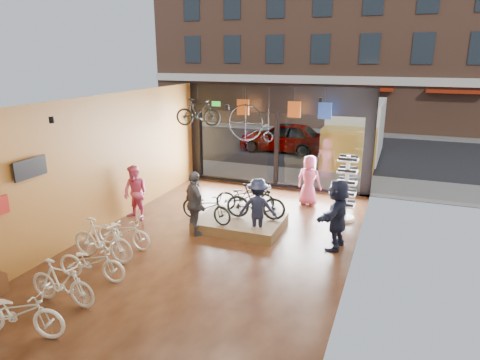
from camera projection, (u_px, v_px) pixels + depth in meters
The scene contains 32 objects.
ground_plane at pixel (210, 250), 11.09m from camera, with size 7.00×12.00×0.04m, color black.
ceiling at pixel (207, 100), 10.01m from camera, with size 7.00×12.00×0.04m, color black.
wall_left at pixel (93, 166), 11.76m from camera, with size 0.04×12.00×3.80m, color #A67132.
wall_right at pixel (355, 195), 9.34m from camera, with size 0.04×12.00×3.80m, color beige.
storefront at pixel (277, 137), 15.93m from camera, with size 7.00×0.26×3.80m, color black, non-canonical shape.
exit_sign at pixel (216, 104), 16.32m from camera, with size 0.35×0.06×0.18m, color #198C26.
street_road at pixel (320, 143), 24.53m from camera, with size 30.00×18.00×0.02m, color black.
sidewalk_near at pixel (284, 176), 17.52m from camera, with size 30.00×2.40×0.12m, color slate.
sidewalk_far at pixel (332, 131), 28.09m from camera, with size 30.00×2.00×0.12m, color slate.
opposite_building at pixel (344, 21), 28.38m from camera, with size 26.00×5.00×14.00m, color brown.
street_car at pixel (284, 137), 22.09m from camera, with size 1.82×4.53×1.54m, color gray.
box_truck at pixel (354, 133), 19.77m from camera, with size 2.31×6.93×2.73m, color silver, non-canonical shape.
floor_bike_0 at pixel (18, 312), 7.57m from camera, with size 0.62×1.78×0.93m, color beige.
floor_bike_1 at pixel (62, 283), 8.55m from camera, with size 0.44×1.56×0.94m, color beige.
floor_bike_2 at pixel (92, 262), 9.49m from camera, with size 0.57×1.62×0.85m, color beige.
floor_bike_3 at pixel (102, 240), 10.37m from camera, with size 0.50×1.77×1.06m, color beige.
floor_bike_4 at pixel (123, 232), 11.10m from camera, with size 0.57×1.65×0.86m, color beige.
display_platform at pixel (241, 223), 12.41m from camera, with size 2.40×1.80×0.30m, color brown.
display_bike_left at pixel (206, 207), 12.03m from camera, with size 0.58×1.68×0.88m, color black.
display_bike_mid at pixel (256, 202), 12.20m from camera, with size 0.49×1.72×1.03m, color black.
display_bike_right at pixel (245, 197), 12.79m from camera, with size 0.62×1.77×0.93m, color black.
customer_1 at pixel (135, 193), 12.87m from camera, with size 0.82×0.64×1.69m, color #CC4C72.
customer_2 at pixel (195, 204), 11.76m from camera, with size 1.07×0.45×1.82m, color #3F3F44.
customer_3 at pixel (258, 208), 11.69m from camera, with size 1.07×0.61×1.65m, color #161C33.
customer_4 at pixel (309, 180), 14.20m from camera, with size 0.82×0.54×1.69m, color #CC4C72.
customer_5 at pixel (337, 214), 10.93m from camera, with size 1.73×0.55×1.86m, color #161C33.
sunglasses_rack at pixel (346, 188), 12.79m from camera, with size 0.59×0.49×2.01m, color white, non-canonical shape.
penny_farthing at pixel (253, 125), 14.96m from camera, with size 1.60×0.06×1.28m, color black, non-canonical shape.
hung_bike at pixel (198, 112), 14.83m from camera, with size 0.45×1.58×0.95m, color black.
jersey_left at pixel (243, 107), 15.25m from camera, with size 0.45×0.03×0.55m, color #CC5919.
jersey_mid at pixel (294, 109), 14.61m from camera, with size 0.45×0.03×0.55m, color #CC5919.
jersey_right at pixel (325, 111), 14.25m from camera, with size 0.45×0.03×0.55m, color #1E3F99.
Camera 1 is at (4.34, -9.18, 4.85)m, focal length 32.00 mm.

